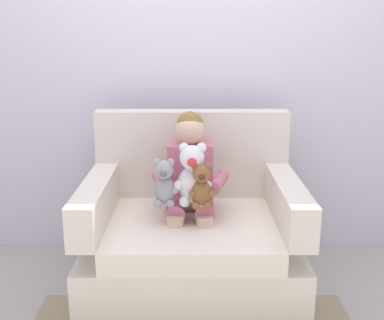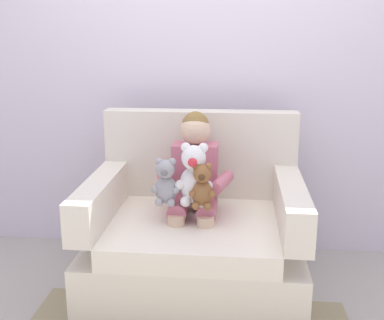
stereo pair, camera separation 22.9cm
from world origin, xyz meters
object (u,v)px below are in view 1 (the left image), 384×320
Objects in this scene: seated_child at (192,178)px; armchair at (194,238)px; plush_brown at (203,187)px; plush_grey at (166,184)px; plush_white at (195,176)px.

armchair is at bearing -68.36° from seated_child.
plush_grey is at bearing 165.63° from plush_brown.
plush_white is at bearing -79.75° from seated_child.
plush_brown is at bearing -68.64° from seated_child.
plush_grey is (-0.15, -0.13, 0.37)m from armchair.
seated_child is 2.42× the size of plush_white.
seated_child reaches higher than armchair.
armchair is 3.50× the size of plush_white.
armchair is 4.84× the size of plush_brown.
armchair is 1.45× the size of seated_child.
plush_brown is at bearing -73.22° from armchair.
armchair is 0.42m from plush_grey.
plush_grey is at bearing -125.14° from seated_child.
plush_white is (-0.05, 0.05, 0.04)m from plush_brown.
armchair is 0.36m from seated_child.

